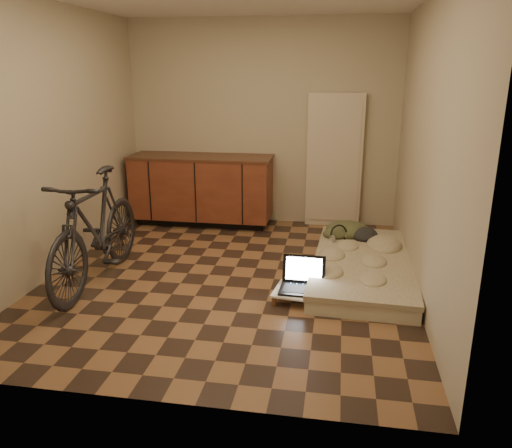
% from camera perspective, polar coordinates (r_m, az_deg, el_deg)
% --- Properties ---
extents(room_shell, '(3.50, 4.00, 2.60)m').
position_cam_1_polar(room_shell, '(4.64, -3.19, 8.97)').
color(room_shell, brown).
rests_on(room_shell, ground).
extents(cabinets, '(1.84, 0.62, 0.91)m').
position_cam_1_polar(cabinets, '(6.60, -6.20, 3.97)').
color(cabinets, black).
rests_on(cabinets, ground).
extents(appliance_panel, '(0.70, 0.10, 1.70)m').
position_cam_1_polar(appliance_panel, '(6.51, 8.94, 7.13)').
color(appliance_panel, beige).
rests_on(appliance_panel, ground).
extents(bicycle, '(0.57, 1.84, 1.19)m').
position_cam_1_polar(bicycle, '(4.87, -17.90, 0.05)').
color(bicycle, black).
rests_on(bicycle, ground).
extents(futon, '(1.05, 2.05, 0.17)m').
position_cam_1_polar(futon, '(5.11, 12.15, -4.74)').
color(futon, beige).
rests_on(futon, ground).
extents(clothing_pile, '(0.55, 0.47, 0.21)m').
position_cam_1_polar(clothing_pile, '(5.73, 10.92, -0.22)').
color(clothing_pile, '#3D4327').
rests_on(clothing_pile, futon).
extents(headphones, '(0.31, 0.31, 0.16)m').
position_cam_1_polar(headphones, '(5.54, 9.45, -1.05)').
color(headphones, black).
rests_on(headphones, futon).
extents(lap_desk, '(0.64, 0.46, 0.10)m').
position_cam_1_polar(lap_desk, '(4.45, 5.99, -7.80)').
color(lap_desk, brown).
rests_on(lap_desk, ground).
extents(laptop, '(0.39, 0.35, 0.26)m').
position_cam_1_polar(laptop, '(4.48, 5.32, -6.72)').
color(laptop, black).
rests_on(laptop, lap_desk).
extents(mouse, '(0.06, 0.10, 0.03)m').
position_cam_1_polar(mouse, '(4.34, 8.49, -8.19)').
color(mouse, silver).
rests_on(mouse, lap_desk).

